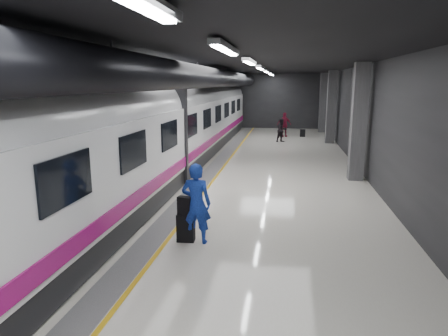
{
  "coord_description": "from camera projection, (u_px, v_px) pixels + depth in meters",
  "views": [
    {
      "loc": [
        1.81,
        -13.96,
        3.73
      ],
      "look_at": [
        -0.04,
        -2.13,
        1.18
      ],
      "focal_mm": 32.0,
      "sensor_mm": 36.0,
      "label": 1
    }
  ],
  "objects": [
    {
      "name": "traveler_far_a",
      "position": [
        282.0,
        130.0,
        25.63
      ],
      "size": [
        0.94,
        0.91,
        1.52
      ],
      "primitive_type": "imported",
      "rotation": [
        0.0,
        0.0,
        0.66
      ],
      "color": "black",
      "rests_on": "ground"
    },
    {
      "name": "platform_hall",
      "position": [
        230.0,
        88.0,
        14.77
      ],
      "size": [
        10.02,
        40.02,
        4.51
      ],
      "color": "black",
      "rests_on": "ground"
    },
    {
      "name": "train",
      "position": [
        147.0,
        129.0,
        14.6
      ],
      "size": [
        3.05,
        38.0,
        4.05
      ],
      "color": "black",
      "rests_on": "ground"
    },
    {
      "name": "suitcase_main",
      "position": [
        186.0,
        228.0,
        9.56
      ],
      "size": [
        0.43,
        0.28,
        0.68
      ],
      "primitive_type": "cube",
      "rotation": [
        0.0,
        0.0,
        0.05
      ],
      "color": "black",
      "rests_on": "ground"
    },
    {
      "name": "shoulder_bag",
      "position": [
        185.0,
        206.0,
        9.41
      ],
      "size": [
        0.36,
        0.24,
        0.44
      ],
      "primitive_type": "cube",
      "rotation": [
        0.0,
        0.0,
        -0.21
      ],
      "color": "black",
      "rests_on": "suitcase_main"
    },
    {
      "name": "traveler_main",
      "position": [
        196.0,
        204.0,
        9.36
      ],
      "size": [
        0.71,
        0.48,
        1.93
      ],
      "primitive_type": "imported",
      "rotation": [
        0.0,
        0.0,
        3.12
      ],
      "color": "blue",
      "rests_on": "ground"
    },
    {
      "name": "ground",
      "position": [
        234.0,
        188.0,
        14.54
      ],
      "size": [
        40.0,
        40.0,
        0.0
      ],
      "primitive_type": "plane",
      "color": "silver",
      "rests_on": "ground"
    },
    {
      "name": "suitcase_far",
      "position": [
        303.0,
        133.0,
        28.27
      ],
      "size": [
        0.36,
        0.24,
        0.53
      ],
      "primitive_type": "cube",
      "rotation": [
        0.0,
        0.0,
        0.02
      ],
      "color": "black",
      "rests_on": "ground"
    },
    {
      "name": "traveler_far_b",
      "position": [
        284.0,
        125.0,
        28.25
      ],
      "size": [
        1.07,
        0.66,
        1.71
      ],
      "primitive_type": "imported",
      "rotation": [
        0.0,
        0.0,
        0.26
      ],
      "color": "maroon",
      "rests_on": "ground"
    }
  ]
}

